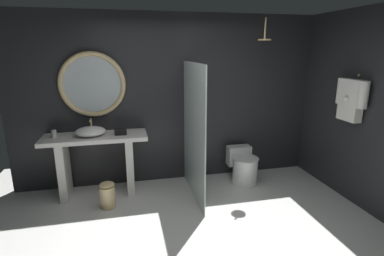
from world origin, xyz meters
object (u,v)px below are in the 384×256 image
tissue_box (121,132)px  toilet (243,166)px  tumbler_cup (54,134)px  round_wall_mirror (92,85)px  hanging_bathrobe (351,98)px  rain_shower_head (265,38)px  waste_bin (107,195)px  vessel_sink (91,131)px

tissue_box → toilet: (1.87, -0.05, -0.68)m
tumbler_cup → round_wall_mirror: round_wall_mirror is taller
tissue_box → hanging_bathrobe: (3.01, -0.86, 0.51)m
rain_shower_head → hanging_bathrobe: rain_shower_head is taller
tissue_box → hanging_bathrobe: hanging_bathrobe is taller
waste_bin → rain_shower_head: bearing=7.9°
toilet → round_wall_mirror: bearing=171.4°
round_wall_mirror → waste_bin: 1.57m
round_wall_mirror → rain_shower_head: 2.56m
tissue_box → toilet: tissue_box is taller
tissue_box → waste_bin: tissue_box is taller
vessel_sink → rain_shower_head: rain_shower_head is taller
tumbler_cup → rain_shower_head: size_ratio=0.34×
vessel_sink → tumbler_cup: bearing=175.7°
round_wall_mirror → toilet: (2.23, -0.34, -1.32)m
tumbler_cup → rain_shower_head: rain_shower_head is taller
round_wall_mirror → rain_shower_head: size_ratio=3.00×
hanging_bathrobe → round_wall_mirror: bearing=161.2°
round_wall_mirror → tissue_box: bearing=-38.9°
waste_bin → round_wall_mirror: bearing=101.4°
vessel_sink → tumbler_cup: vessel_sink is taller
waste_bin → tissue_box: bearing=62.6°
tumbler_cup → round_wall_mirror: (0.54, 0.23, 0.64)m
hanging_bathrobe → waste_bin: hanging_bathrobe is taller
rain_shower_head → toilet: bearing=168.2°
round_wall_mirror → toilet: size_ratio=1.54×
tissue_box → rain_shower_head: bearing=-2.6°
round_wall_mirror → hanging_bathrobe: bearing=-18.8°
vessel_sink → hanging_bathrobe: hanging_bathrobe is taller
vessel_sink → toilet: (2.28, -0.07, -0.70)m
vessel_sink → round_wall_mirror: round_wall_mirror is taller
toilet → vessel_sink: bearing=178.3°
round_wall_mirror → hanging_bathrobe: 3.56m
vessel_sink → tissue_box: bearing=-2.4°
tissue_box → hanging_bathrobe: bearing=-15.9°
vessel_sink → rain_shower_head: 2.80m
tumbler_cup → waste_bin: size_ratio=0.30×
tumbler_cup → tissue_box: size_ratio=0.65×
round_wall_mirror → vessel_sink: bearing=-100.9°
tissue_box → toilet: bearing=-1.5°
hanging_bathrobe → toilet: size_ratio=1.02×
vessel_sink → rain_shower_head: size_ratio=1.32×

